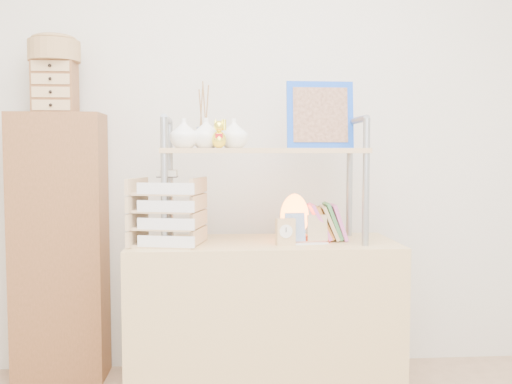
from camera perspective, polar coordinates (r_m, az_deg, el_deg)
desk at (r=2.68m, az=0.74°, el=-12.91°), size 1.20×0.50×0.75m
cabinet at (r=3.06m, az=-19.01°, el=-5.23°), size 0.45×0.25×1.35m
hutch at (r=2.57m, az=-0.05°, el=4.30°), size 0.90×0.34×0.74m
letter_tray at (r=2.51m, az=-8.81°, el=-2.31°), size 0.32×0.31×0.33m
salt_lamp at (r=2.61m, az=3.87°, el=-2.49°), size 0.14×0.13×0.22m
desk_clock at (r=2.48m, az=2.97°, el=-4.00°), size 0.09×0.05×0.12m
postcard_stand at (r=2.53m, az=5.01°, el=-4.30°), size 0.20×0.07×0.14m
drawer_chest at (r=3.02m, az=-19.46°, el=9.85°), size 0.20×0.16×0.25m
woven_basket at (r=3.05m, az=-19.52°, el=13.11°), size 0.25×0.25×0.10m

